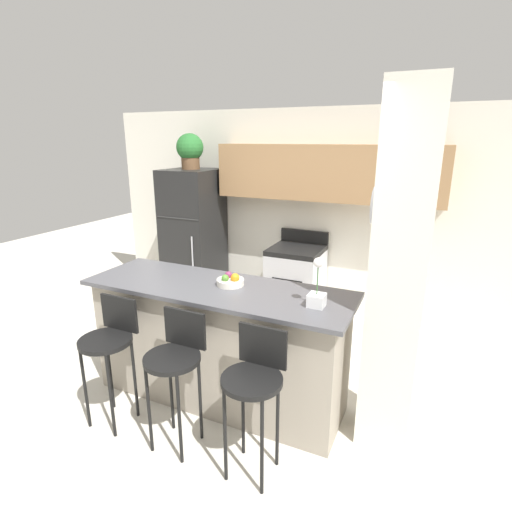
# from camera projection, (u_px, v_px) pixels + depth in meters

# --- Properties ---
(ground_plane) EXTENTS (14.00, 14.00, 0.00)m
(ground_plane) POSITION_uv_depth(u_px,v_px,m) (220.00, 396.00, 3.53)
(ground_plane) COLOR beige
(wall_back) EXTENTS (5.60, 0.38, 2.55)m
(wall_back) POSITION_uv_depth(u_px,v_px,m) (311.00, 198.00, 4.92)
(wall_back) COLOR silver
(wall_back) RESTS_ON ground_plane
(pillar_right) EXTENTS (0.38, 0.32, 2.55)m
(pillar_right) POSITION_uv_depth(u_px,v_px,m) (398.00, 279.00, 2.69)
(pillar_right) COLOR silver
(pillar_right) RESTS_ON ground_plane
(counter_bar) EXTENTS (2.23, 0.74, 1.04)m
(counter_bar) POSITION_uv_depth(u_px,v_px,m) (218.00, 343.00, 3.38)
(counter_bar) COLOR gray
(counter_bar) RESTS_ON ground_plane
(refrigerator) EXTENTS (0.66, 0.73, 1.81)m
(refrigerator) POSITION_uv_depth(u_px,v_px,m) (194.00, 237.00, 5.40)
(refrigerator) COLOR black
(refrigerator) RESTS_ON ground_plane
(stove_range) EXTENTS (0.62, 0.64, 1.07)m
(stove_range) POSITION_uv_depth(u_px,v_px,m) (296.00, 282.00, 4.99)
(stove_range) COLOR silver
(stove_range) RESTS_ON ground_plane
(bar_stool_left) EXTENTS (0.40, 0.40, 1.01)m
(bar_stool_left) POSITION_uv_depth(u_px,v_px,m) (110.00, 341.00, 3.06)
(bar_stool_left) COLOR black
(bar_stool_left) RESTS_ON ground_plane
(bar_stool_mid) EXTENTS (0.40, 0.40, 1.01)m
(bar_stool_mid) POSITION_uv_depth(u_px,v_px,m) (176.00, 359.00, 2.82)
(bar_stool_mid) COLOR black
(bar_stool_mid) RESTS_ON ground_plane
(bar_stool_right) EXTENTS (0.40, 0.40, 1.01)m
(bar_stool_right) POSITION_uv_depth(u_px,v_px,m) (254.00, 380.00, 2.57)
(bar_stool_right) COLOR black
(bar_stool_right) RESTS_ON ground_plane
(potted_plant_on_fridge) EXTENTS (0.35, 0.35, 0.45)m
(potted_plant_on_fridge) POSITION_uv_depth(u_px,v_px,m) (190.00, 150.00, 5.08)
(potted_plant_on_fridge) COLOR brown
(potted_plant_on_fridge) RESTS_ON refrigerator
(orchid_vase) EXTENTS (0.12, 0.12, 0.36)m
(orchid_vase) POSITION_uv_depth(u_px,v_px,m) (317.00, 292.00, 2.82)
(orchid_vase) COLOR white
(orchid_vase) RESTS_ON counter_bar
(fruit_bowl) EXTENTS (0.22, 0.22, 0.11)m
(fruit_bowl) POSITION_uv_depth(u_px,v_px,m) (230.00, 281.00, 3.25)
(fruit_bowl) COLOR silver
(fruit_bowl) RESTS_ON counter_bar
(trash_bin) EXTENTS (0.28, 0.28, 0.38)m
(trash_bin) POSITION_uv_depth(u_px,v_px,m) (221.00, 299.00, 5.16)
(trash_bin) COLOR black
(trash_bin) RESTS_ON ground_plane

